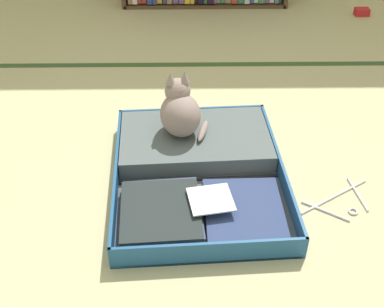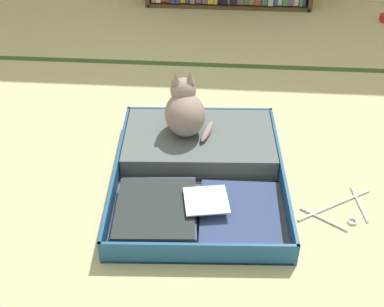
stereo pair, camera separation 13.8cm
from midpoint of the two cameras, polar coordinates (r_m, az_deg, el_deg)
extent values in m
plane|color=#C2BA88|center=(2.00, 1.20, -6.79)|extent=(10.00, 10.00, 0.00)
cube|color=#37532A|center=(3.02, 2.58, 10.20)|extent=(4.80, 0.05, 0.00)
cube|color=#513B24|center=(3.93, 5.24, 16.99)|extent=(1.20, 0.25, 0.02)
cube|color=#1F5185|center=(1.96, 2.80, -7.65)|extent=(0.73, 0.48, 0.01)
cube|color=#1F5185|center=(1.78, 3.01, -11.57)|extent=(0.71, 0.05, 0.10)
cube|color=#1F5185|center=(1.94, -7.49, -6.54)|extent=(0.04, 0.44, 0.10)
cube|color=#1F5185|center=(1.97, 13.05, -6.66)|extent=(0.04, 0.44, 0.10)
cube|color=#4D545A|center=(1.95, 2.81, -7.44)|extent=(0.70, 0.46, 0.01)
cube|color=#1F5185|center=(2.29, 2.56, 0.27)|extent=(0.73, 0.48, 0.01)
cube|color=#1F5185|center=(2.44, 2.49, 4.20)|extent=(0.71, 0.05, 0.10)
cube|color=#1F5185|center=(2.28, -6.17, 1.26)|extent=(0.04, 0.44, 0.10)
cube|color=#1F5185|center=(2.30, 11.26, 1.07)|extent=(0.04, 0.44, 0.10)
cube|color=#4D545A|center=(2.28, 2.56, 0.47)|extent=(0.70, 0.46, 0.01)
cylinder|color=black|center=(2.11, 2.68, -3.13)|extent=(0.69, 0.06, 0.02)
cube|color=#334B7C|center=(1.94, -1.95, -7.21)|extent=(0.33, 0.36, 0.02)
cube|color=#3E4764|center=(1.93, -2.02, -6.43)|extent=(0.33, 0.37, 0.02)
cube|color=#272F2F|center=(1.91, -2.19, -6.35)|extent=(0.33, 0.35, 0.01)
cube|color=#B59B93|center=(1.96, 7.51, -7.11)|extent=(0.31, 0.38, 0.02)
cube|color=navy|center=(1.94, 7.55, -6.90)|extent=(0.31, 0.36, 0.02)
cube|color=white|center=(1.91, 3.74, -5.47)|extent=(0.19, 0.18, 0.01)
cube|color=#545F61|center=(2.26, 2.59, 1.30)|extent=(0.70, 0.45, 0.09)
torus|color=white|center=(2.24, 0.69, 2.35)|extent=(0.13, 0.13, 0.01)
cylinder|color=black|center=(2.43, -2.10, 4.09)|extent=(0.02, 0.02, 0.09)
cylinder|color=black|center=(2.44, 7.06, 3.98)|extent=(0.02, 0.02, 0.09)
cube|color=red|center=(1.78, -2.99, -11.03)|extent=(0.02, 0.00, 0.02)
cube|color=yellow|center=(1.79, 2.95, -11.48)|extent=(0.04, 0.00, 0.02)
cube|color=white|center=(1.79, 2.23, -11.53)|extent=(0.03, 0.00, 0.02)
ellipsoid|color=gray|center=(2.19, 0.99, 4.51)|extent=(0.22, 0.25, 0.19)
ellipsoid|color=gray|center=(2.26, 0.72, 4.42)|extent=(0.14, 0.10, 0.10)
sphere|color=gray|center=(2.18, 0.79, 7.25)|extent=(0.11, 0.11, 0.11)
cone|color=gray|center=(2.15, 1.67, 8.84)|extent=(0.04, 0.04, 0.05)
cone|color=gray|center=(2.14, 0.00, 8.71)|extent=(0.04, 0.04, 0.05)
sphere|color=gold|center=(2.22, 1.12, 8.06)|extent=(0.02, 0.02, 0.02)
sphere|color=gold|center=(2.21, 0.06, 7.97)|extent=(0.02, 0.02, 0.02)
ellipsoid|color=gray|center=(2.22, 3.53, 2.51)|extent=(0.07, 0.16, 0.03)
cylinder|color=silver|center=(2.12, 17.97, -5.75)|extent=(0.32, 0.21, 0.01)
cylinder|color=silver|center=(2.15, 20.51, -5.54)|extent=(0.04, 0.20, 0.01)
cylinder|color=silver|center=(2.04, 16.84, -7.35)|extent=(0.18, 0.12, 0.01)
torus|color=silver|center=(2.07, 19.88, -7.44)|extent=(0.06, 0.06, 0.01)
camera|label=1|loc=(0.07, -88.04, 1.52)|focal=46.17mm
camera|label=2|loc=(0.07, 91.96, -1.52)|focal=46.17mm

